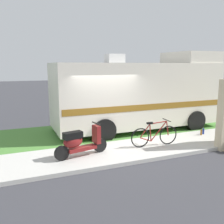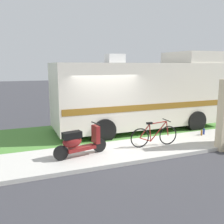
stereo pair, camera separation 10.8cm
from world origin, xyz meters
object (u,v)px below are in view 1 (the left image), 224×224
object	(u,v)px
motorhome_rv	(140,93)
scooter	(80,142)
bicycle	(155,135)
bottle_green	(203,131)
pickup_truck_near	(165,93)
bottle_spare	(201,132)

from	to	relation	value
motorhome_rv	scooter	xyz separation A→B (m)	(-3.42, -2.58, -1.06)
bicycle	bottle_green	size ratio (longest dim) A/B	6.32
bicycle	pickup_truck_near	world-z (taller)	pickup_truck_near
scooter	pickup_truck_near	xyz separation A→B (m)	(7.68, 6.93, 0.43)
pickup_truck_near	bottle_green	world-z (taller)	pickup_truck_near
motorhome_rv	bottle_spare	bearing A→B (deg)	-52.43
scooter	bottle_spare	xyz separation A→B (m)	(5.06, 0.46, -0.35)
bicycle	scooter	bearing A→B (deg)	-179.62
scooter	pickup_truck_near	bearing A→B (deg)	42.07
scooter	bottle_green	bearing A→B (deg)	5.90
bottle_spare	motorhome_rv	bearing A→B (deg)	127.57
pickup_truck_near	bottle_green	size ratio (longest dim) A/B	19.07
scooter	pickup_truck_near	size ratio (longest dim) A/B	0.33
bicycle	bottle_spare	bearing A→B (deg)	10.30
bottle_green	bottle_spare	bearing A→B (deg)	-155.55
bicycle	bottle_spare	size ratio (longest dim) A/B	6.98
bottle_green	pickup_truck_near	bearing A→B (deg)	69.09
pickup_truck_near	bottle_green	xyz separation A→B (m)	(-2.44, -6.39, -0.77)
scooter	bottle_green	xyz separation A→B (m)	(5.24, 0.54, -0.34)
scooter	pickup_truck_near	distance (m)	10.35
bottle_green	scooter	bearing A→B (deg)	-174.10
pickup_truck_near	bottle_spare	xyz separation A→B (m)	(-2.62, -6.47, -0.78)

